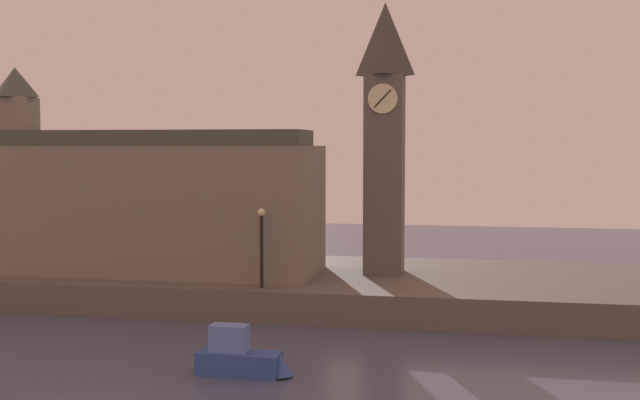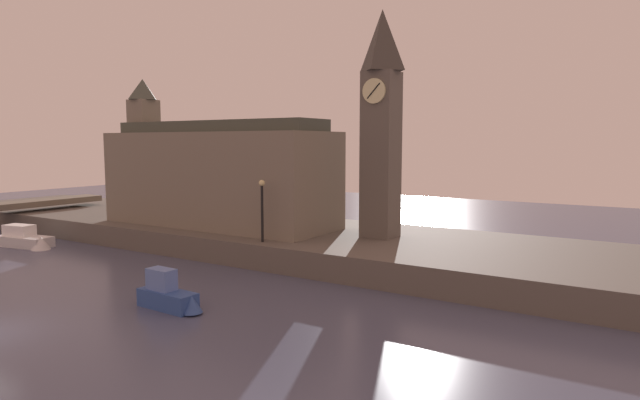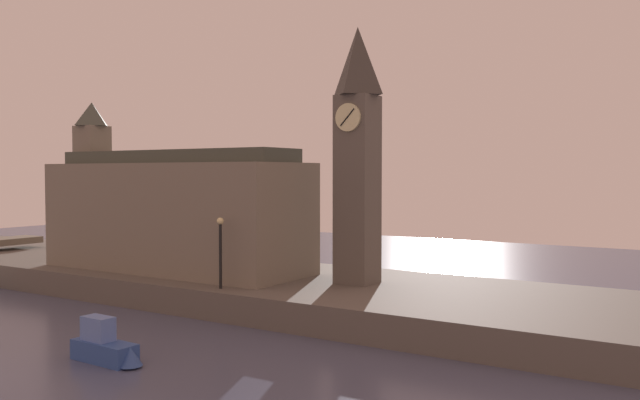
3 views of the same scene
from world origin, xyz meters
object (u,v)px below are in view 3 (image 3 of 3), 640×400
Objects in this scene: streetlamp at (220,244)px; boat_tour_blue at (107,347)px; parliament_hall at (172,211)px; clock_tower at (357,151)px.

boat_tour_blue is at bearing -79.41° from streetlamp.
parliament_hall is at bearing 152.45° from streetlamp.
streetlamp is 9.38m from boat_tour_blue.
boat_tour_blue is (1.62, -8.67, -3.21)m from streetlamp.
clock_tower is at bearing 7.09° from parliament_hall.
clock_tower is 16.52m from boat_tour_blue.
clock_tower is at bearing 46.04° from streetlamp.
parliament_hall is at bearing 125.44° from boat_tour_blue.
parliament_hall is (-12.35, -1.54, -3.57)m from clock_tower.
parliament_hall is 15.92m from boat_tour_blue.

